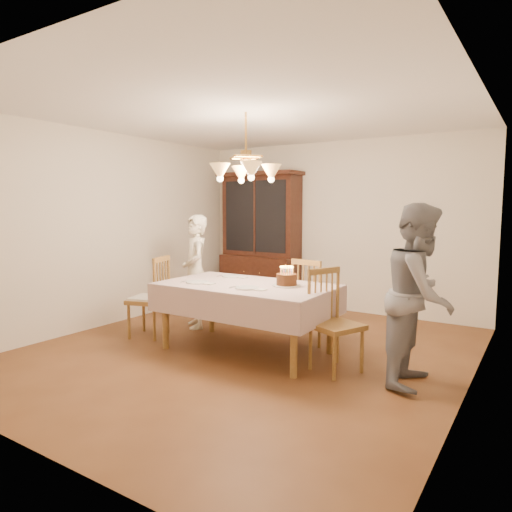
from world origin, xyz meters
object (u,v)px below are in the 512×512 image
Objects in this scene: elderly_woman at (196,271)px; dining_table at (246,291)px; birthday_cake at (287,280)px; chair_far_side at (314,305)px; china_hutch at (261,241)px.

dining_table is at bearing 17.55° from elderly_woman.
chair_far_side is at bearing 86.26° from birthday_cake.
dining_table is 6.33× the size of birthday_cake.
china_hutch is 2.16× the size of chair_far_side.
china_hutch reaches higher than dining_table.
china_hutch is 2.37m from chair_far_side.
china_hutch reaches higher than chair_far_side.
dining_table is 0.91m from chair_far_side.
china_hutch is 1.44× the size of elderly_woman.
dining_table is at bearing -123.36° from chair_far_side.
birthday_cake reaches higher than dining_table.
china_hutch is at bearing 133.90° from elderly_woman.
chair_far_side reaches higher than dining_table.
elderly_woman is at bearing 156.57° from dining_table.
elderly_woman reaches higher than birthday_cake.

